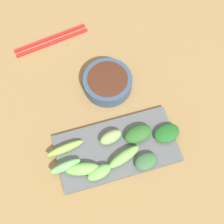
% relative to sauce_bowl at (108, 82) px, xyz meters
% --- Properties ---
extents(tabletop, '(2.10, 2.10, 0.02)m').
position_rel_sauce_bowl_xyz_m(tabletop, '(0.12, -0.04, -0.03)').
color(tabletop, olive).
rests_on(tabletop, ground).
extents(sauce_bowl, '(0.14, 0.14, 0.04)m').
position_rel_sauce_bowl_xyz_m(sauce_bowl, '(0.00, 0.00, 0.00)').
color(sauce_bowl, '#2E4257').
rests_on(sauce_bowl, tabletop).
extents(serving_plate, '(0.16, 0.31, 0.01)m').
position_rel_sauce_bowl_xyz_m(serving_plate, '(0.19, -0.03, -0.02)').
color(serving_plate, '#494F50').
rests_on(serving_plate, tabletop).
extents(broccoli_leafy_0, '(0.06, 0.08, 0.02)m').
position_rel_sauce_bowl_xyz_m(broccoli_leafy_0, '(0.19, 0.11, -0.00)').
color(broccoli_leafy_0, '#1A551D').
rests_on(broccoli_leafy_0, serving_plate).
extents(broccoli_stalk_1, '(0.04, 0.07, 0.03)m').
position_rel_sauce_bowl_xyz_m(broccoli_stalk_1, '(0.16, -0.03, 0.00)').
color(broccoli_stalk_1, '#78A554').
rests_on(broccoli_stalk_1, serving_plate).
extents(broccoli_stalk_2, '(0.06, 0.10, 0.03)m').
position_rel_sauce_bowl_xyz_m(broccoli_stalk_2, '(0.22, -0.02, 0.00)').
color(broccoli_stalk_2, '#63AB46').
rests_on(broccoli_stalk_2, serving_plate).
extents(broccoli_stalk_3, '(0.03, 0.08, 0.03)m').
position_rel_sauce_bowl_xyz_m(broccoli_stalk_3, '(0.20, -0.17, 0.00)').
color(broccoli_stalk_3, '#5EAE57').
rests_on(broccoli_stalk_3, serving_plate).
extents(broccoli_stalk_4, '(0.05, 0.07, 0.03)m').
position_rel_sauce_bowl_xyz_m(broccoli_stalk_4, '(0.24, -0.09, 0.00)').
color(broccoli_stalk_4, '#5FA946').
rests_on(broccoli_stalk_4, serving_plate).
extents(broccoli_leafy_5, '(0.05, 0.07, 0.02)m').
position_rel_sauce_bowl_xyz_m(broccoli_leafy_5, '(0.25, 0.03, -0.00)').
color(broccoli_leafy_5, '#2F5B33').
rests_on(broccoli_leafy_5, serving_plate).
extents(broccoli_stalk_6, '(0.05, 0.09, 0.03)m').
position_rel_sauce_bowl_xyz_m(broccoli_stalk_6, '(0.22, -0.13, 0.00)').
color(broccoli_stalk_6, '#65B448').
rests_on(broccoli_stalk_6, serving_plate).
extents(broccoli_stalk_7, '(0.03, 0.10, 0.02)m').
position_rel_sauce_bowl_xyz_m(broccoli_stalk_7, '(0.16, -0.16, -0.00)').
color(broccoli_stalk_7, '#75B03F').
rests_on(broccoli_stalk_7, serving_plate).
extents(broccoli_leafy_8, '(0.06, 0.08, 0.03)m').
position_rel_sauce_bowl_xyz_m(broccoli_leafy_8, '(0.17, 0.03, 0.00)').
color(broccoli_leafy_8, '#255620').
rests_on(broccoli_leafy_8, serving_plate).
extents(chopsticks, '(0.06, 0.23, 0.01)m').
position_rel_sauce_bowl_xyz_m(chopsticks, '(-0.20, -0.12, -0.02)').
color(chopsticks, '#B41F1C').
rests_on(chopsticks, tabletop).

